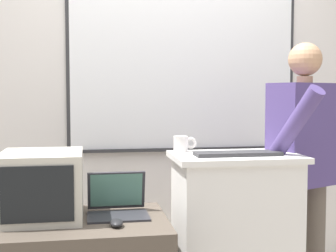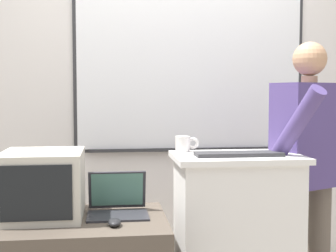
{
  "view_description": "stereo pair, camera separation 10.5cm",
  "coord_description": "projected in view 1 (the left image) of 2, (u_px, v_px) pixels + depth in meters",
  "views": [
    {
      "loc": [
        -0.48,
        -2.03,
        1.32
      ],
      "look_at": [
        -0.09,
        0.27,
        1.16
      ],
      "focal_mm": 50.0,
      "sensor_mm": 36.0,
      "label": 1
    },
    {
      "loc": [
        -0.38,
        -2.05,
        1.32
      ],
      "look_at": [
        -0.09,
        0.27,
        1.16
      ],
      "focal_mm": 50.0,
      "sensor_mm": 36.0,
      "label": 2
    }
  ],
  "objects": [
    {
      "name": "wireless_keyboard",
      "position": [
        238.0,
        154.0,
        2.42
      ],
      "size": [
        0.45,
        0.14,
        0.02
      ],
      "color": "#2D2D30",
      "rests_on": "lectern_podium"
    },
    {
      "name": "computer_mouse_by_laptop",
      "position": [
        116.0,
        223.0,
        2.14
      ],
      "size": [
        0.06,
        0.1,
        0.03
      ],
      "color": "black",
      "rests_on": "side_desk"
    },
    {
      "name": "crt_monitor",
      "position": [
        42.0,
        185.0,
        2.28
      ],
      "size": [
        0.39,
        0.43,
        0.33
      ],
      "color": "#BCB7A8",
      "rests_on": "side_desk"
    },
    {
      "name": "person_presenter",
      "position": [
        304.0,
        162.0,
        2.71
      ],
      "size": [
        0.58,
        0.65,
        1.61
      ],
      "rotation": [
        0.0,
        0.0,
        0.42
      ],
      "color": "brown",
      "rests_on": "ground_plane"
    },
    {
      "name": "back_wall",
      "position": [
        155.0,
        95.0,
        3.43
      ],
      "size": [
        6.4,
        0.17,
        2.61
      ],
      "color": "silver",
      "rests_on": "ground_plane"
    },
    {
      "name": "lectern_podium",
      "position": [
        235.0,
        246.0,
        2.51
      ],
      "size": [
        0.67,
        0.45,
        1.0
      ],
      "color": "silver",
      "rests_on": "ground_plane"
    },
    {
      "name": "coffee_mug",
      "position": [
        182.0,
        144.0,
        2.58
      ],
      "size": [
        0.13,
        0.08,
        0.09
      ],
      "color": "silver",
      "rests_on": "lectern_podium"
    },
    {
      "name": "laptop",
      "position": [
        117.0,
        201.0,
        2.37
      ],
      "size": [
        0.3,
        0.27,
        0.21
      ],
      "color": "#28282D",
      "rests_on": "side_desk"
    }
  ]
}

